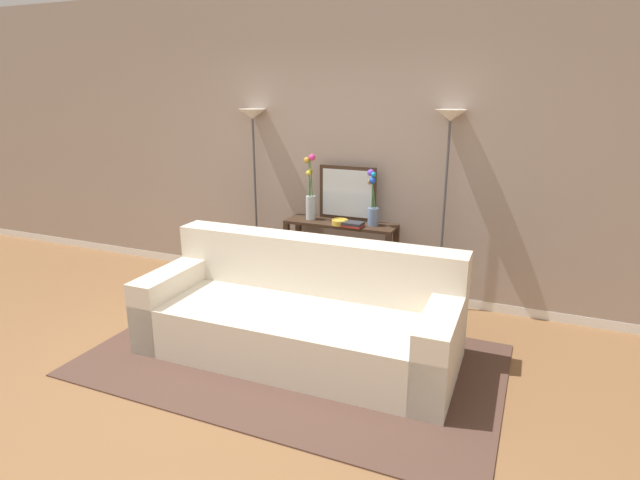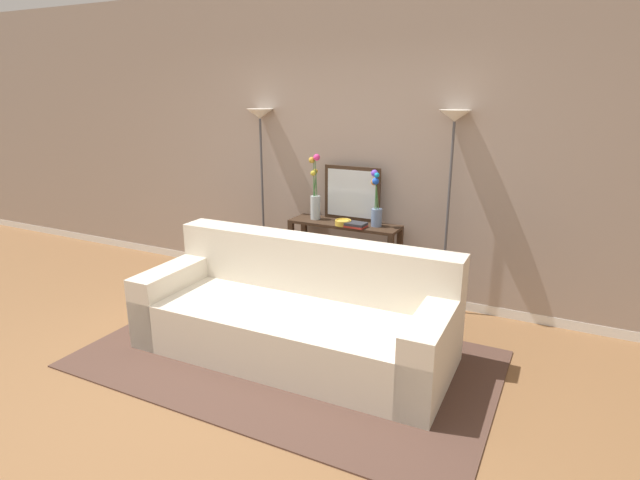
{
  "view_description": "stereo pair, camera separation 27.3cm",
  "coord_description": "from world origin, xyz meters",
  "px_view_note": "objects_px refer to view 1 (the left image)",
  "views": [
    {
      "loc": [
        1.92,
        -2.54,
        2.07
      ],
      "look_at": [
        0.22,
        1.43,
        0.78
      ],
      "focal_mm": 29.08,
      "sensor_mm": 36.0,
      "label": 1
    },
    {
      "loc": [
        2.17,
        -2.42,
        2.07
      ],
      "look_at": [
        0.22,
        1.43,
        0.78
      ],
      "focal_mm": 29.08,
      "sensor_mm": 36.0,
      "label": 2
    }
  ],
  "objects_px": {
    "console_table": "(340,247)",
    "fruit_bowl": "(340,222)",
    "couch": "(300,317)",
    "vase_tall_flowers": "(310,196)",
    "book_stack": "(353,224)",
    "vase_short_flowers": "(373,204)",
    "floor_lamp_left": "(254,148)",
    "wall_mirror": "(347,193)",
    "book_row_under_console": "(317,289)",
    "floor_lamp_right": "(448,156)"
  },
  "relations": [
    {
      "from": "wall_mirror",
      "to": "book_stack",
      "type": "bearing_deg",
      "value": -58.49
    },
    {
      "from": "couch",
      "to": "console_table",
      "type": "relative_size",
      "value": 2.26
    },
    {
      "from": "console_table",
      "to": "vase_short_flowers",
      "type": "distance_m",
      "value": 0.56
    },
    {
      "from": "floor_lamp_left",
      "to": "book_stack",
      "type": "relative_size",
      "value": 8.5
    },
    {
      "from": "floor_lamp_left",
      "to": "book_stack",
      "type": "distance_m",
      "value": 1.37
    },
    {
      "from": "vase_tall_flowers",
      "to": "book_stack",
      "type": "bearing_deg",
      "value": -11.82
    },
    {
      "from": "wall_mirror",
      "to": "vase_short_flowers",
      "type": "relative_size",
      "value": 1.09
    },
    {
      "from": "vase_tall_flowers",
      "to": "book_stack",
      "type": "xyz_separation_m",
      "value": [
        0.48,
        -0.1,
        -0.21
      ]
    },
    {
      "from": "couch",
      "to": "fruit_bowl",
      "type": "bearing_deg",
      "value": 94.6
    },
    {
      "from": "floor_lamp_right",
      "to": "vase_short_flowers",
      "type": "distance_m",
      "value": 0.81
    },
    {
      "from": "vase_short_flowers",
      "to": "fruit_bowl",
      "type": "distance_m",
      "value": 0.36
    },
    {
      "from": "wall_mirror",
      "to": "book_row_under_console",
      "type": "bearing_deg",
      "value": -153.99
    },
    {
      "from": "book_row_under_console",
      "to": "floor_lamp_left",
      "type": "bearing_deg",
      "value": 170.58
    },
    {
      "from": "floor_lamp_left",
      "to": "book_row_under_console",
      "type": "distance_m",
      "value": 1.61
    },
    {
      "from": "floor_lamp_left",
      "to": "wall_mirror",
      "type": "xyz_separation_m",
      "value": [
        1.05,
        0.0,
        -0.4
      ]
    },
    {
      "from": "console_table",
      "to": "fruit_bowl",
      "type": "distance_m",
      "value": 0.3
    },
    {
      "from": "couch",
      "to": "book_stack",
      "type": "bearing_deg",
      "value": 87.63
    },
    {
      "from": "vase_tall_flowers",
      "to": "vase_short_flowers",
      "type": "bearing_deg",
      "value": 1.23
    },
    {
      "from": "console_table",
      "to": "vase_short_flowers",
      "type": "relative_size",
      "value": 2.06
    },
    {
      "from": "couch",
      "to": "fruit_bowl",
      "type": "xyz_separation_m",
      "value": [
        -0.09,
        1.09,
        0.51
      ]
    },
    {
      "from": "wall_mirror",
      "to": "book_stack",
      "type": "relative_size",
      "value": 2.7
    },
    {
      "from": "console_table",
      "to": "floor_lamp_left",
      "type": "relative_size",
      "value": 0.6
    },
    {
      "from": "console_table",
      "to": "book_row_under_console",
      "type": "height_order",
      "value": "console_table"
    },
    {
      "from": "console_table",
      "to": "floor_lamp_left",
      "type": "xyz_separation_m",
      "value": [
        -1.03,
        0.13,
        0.92
      ]
    },
    {
      "from": "floor_lamp_left",
      "to": "vase_short_flowers",
      "type": "relative_size",
      "value": 3.44
    },
    {
      "from": "console_table",
      "to": "fruit_bowl",
      "type": "height_order",
      "value": "fruit_bowl"
    },
    {
      "from": "fruit_bowl",
      "to": "book_stack",
      "type": "relative_size",
      "value": 0.72
    },
    {
      "from": "book_row_under_console",
      "to": "book_stack",
      "type": "bearing_deg",
      "value": -13.88
    },
    {
      "from": "vase_short_flowers",
      "to": "book_stack",
      "type": "distance_m",
      "value": 0.27
    },
    {
      "from": "wall_mirror",
      "to": "floor_lamp_right",
      "type": "bearing_deg",
      "value": -0.04
    },
    {
      "from": "couch",
      "to": "floor_lamp_left",
      "type": "relative_size",
      "value": 1.35
    },
    {
      "from": "couch",
      "to": "vase_tall_flowers",
      "type": "xyz_separation_m",
      "value": [
        -0.44,
        1.18,
        0.72
      ]
    },
    {
      "from": "couch",
      "to": "floor_lamp_right",
      "type": "relative_size",
      "value": 1.33
    },
    {
      "from": "fruit_bowl",
      "to": "book_row_under_console",
      "type": "xyz_separation_m",
      "value": [
        -0.28,
        0.09,
        -0.76
      ]
    },
    {
      "from": "book_stack",
      "to": "wall_mirror",
      "type": "bearing_deg",
      "value": 121.51
    },
    {
      "from": "floor_lamp_left",
      "to": "vase_tall_flowers",
      "type": "bearing_deg",
      "value": -10.39
    },
    {
      "from": "floor_lamp_right",
      "to": "book_row_under_console",
      "type": "height_order",
      "value": "floor_lamp_right"
    },
    {
      "from": "console_table",
      "to": "floor_lamp_left",
      "type": "bearing_deg",
      "value": 172.83
    },
    {
      "from": "couch",
      "to": "book_stack",
      "type": "xyz_separation_m",
      "value": [
        0.04,
        1.08,
        0.5
      ]
    },
    {
      "from": "fruit_bowl",
      "to": "couch",
      "type": "bearing_deg",
      "value": -85.4
    },
    {
      "from": "vase_short_flowers",
      "to": "floor_lamp_right",
      "type": "bearing_deg",
      "value": 10.05
    },
    {
      "from": "console_table",
      "to": "book_stack",
      "type": "bearing_deg",
      "value": -32.44
    },
    {
      "from": "couch",
      "to": "console_table",
      "type": "xyz_separation_m",
      "value": [
        -0.11,
        1.18,
        0.23
      ]
    },
    {
      "from": "floor_lamp_right",
      "to": "book_stack",
      "type": "bearing_deg",
      "value": -164.11
    },
    {
      "from": "console_table",
      "to": "vase_tall_flowers",
      "type": "relative_size",
      "value": 1.69
    },
    {
      "from": "vase_tall_flowers",
      "to": "fruit_bowl",
      "type": "xyz_separation_m",
      "value": [
        0.35,
        -0.09,
        -0.21
      ]
    },
    {
      "from": "couch",
      "to": "fruit_bowl",
      "type": "height_order",
      "value": "couch"
    },
    {
      "from": "vase_short_flowers",
      "to": "book_stack",
      "type": "bearing_deg",
      "value": -143.89
    },
    {
      "from": "floor_lamp_right",
      "to": "vase_tall_flowers",
      "type": "xyz_separation_m",
      "value": [
        -1.29,
        -0.13,
        -0.45
      ]
    },
    {
      "from": "couch",
      "to": "fruit_bowl",
      "type": "distance_m",
      "value": 1.21
    }
  ]
}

